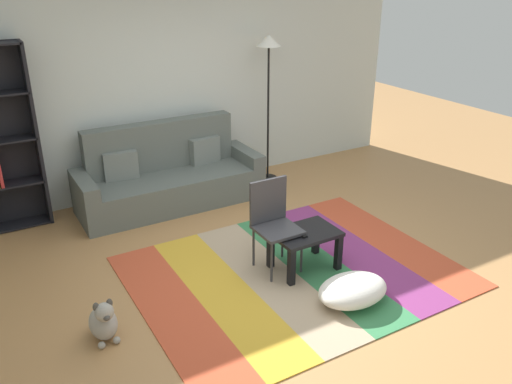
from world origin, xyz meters
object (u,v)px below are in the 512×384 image
object	(u,v)px
coffee_table	(305,239)
pouf	(353,290)
dog	(103,322)
standing_lamp	(269,61)
couch	(169,178)
tv_remote	(301,234)
folding_chair	(273,217)

from	to	relation	value
coffee_table	pouf	bearing A→B (deg)	-85.75
dog	standing_lamp	xyz separation A→B (m)	(2.92, 2.27, 1.47)
couch	coffee_table	size ratio (longest dim) A/B	3.58
tv_remote	folding_chair	xyz separation A→B (m)	(-0.16, 0.24, 0.11)
coffee_table	pouf	distance (m)	0.71
coffee_table	dog	distance (m)	2.00
coffee_table	tv_remote	size ratio (longest dim) A/B	4.20
standing_lamp	folding_chair	xyz separation A→B (m)	(-1.16, -2.00, -1.10)
dog	tv_remote	world-z (taller)	tv_remote
coffee_table	folding_chair	xyz separation A→B (m)	(-0.24, 0.21, 0.21)
dog	coffee_table	bearing A→B (deg)	1.88
folding_chair	pouf	bearing A→B (deg)	-39.76
couch	tv_remote	distance (m)	2.24
pouf	folding_chair	size ratio (longest dim) A/B	0.75
couch	coffee_table	xyz separation A→B (m)	(0.56, -2.14, -0.01)
pouf	tv_remote	distance (m)	0.72
dog	folding_chair	distance (m)	1.82
dog	tv_remote	distance (m)	1.94
pouf	standing_lamp	xyz separation A→B (m)	(0.87, 2.89, 1.51)
standing_lamp	tv_remote	size ratio (longest dim) A/B	13.05
coffee_table	folding_chair	bearing A→B (deg)	139.32
couch	pouf	distance (m)	2.90
folding_chair	coffee_table	bearing A→B (deg)	-8.56
coffee_table	dog	bearing A→B (deg)	-178.12
coffee_table	folding_chair	distance (m)	0.38
couch	folding_chair	size ratio (longest dim) A/B	2.51
dog	folding_chair	bearing A→B (deg)	8.77
dog	standing_lamp	world-z (taller)	standing_lamp
coffee_table	tv_remote	distance (m)	0.13
standing_lamp	tv_remote	bearing A→B (deg)	-113.92
couch	dog	bearing A→B (deg)	-123.00
coffee_table	standing_lamp	size ratio (longest dim) A/B	0.32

